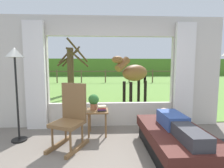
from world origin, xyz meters
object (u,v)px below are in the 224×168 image
at_px(side_table, 97,114).
at_px(book_stack, 102,108).
at_px(reclining_person, 177,124).
at_px(floor_lamp_left, 15,66).
at_px(recliner_sofa, 175,141).
at_px(potted_plant, 94,101).
at_px(horse, 134,73).
at_px(pasture_tree, 71,68).
at_px(rocking_chair, 71,116).

relative_size(side_table, book_stack, 2.77).
xyz_separation_m(reclining_person, floor_lamp_left, (-2.77, 0.70, 0.90)).
distance_m(recliner_sofa, reclining_person, 0.31).
height_order(potted_plant, horse, horse).
xyz_separation_m(floor_lamp_left, pasture_tree, (-0.00, 5.50, -0.11)).
bearing_deg(rocking_chair, recliner_sofa, 11.61).
relative_size(side_table, potted_plant, 1.63).
height_order(recliner_sofa, rocking_chair, rocking_chair).
height_order(reclining_person, rocking_chair, rocking_chair).
relative_size(recliner_sofa, potted_plant, 5.34).
relative_size(potted_plant, pasture_tree, 0.12).
height_order(potted_plant, pasture_tree, pasture_tree).
bearing_deg(horse, pasture_tree, 7.31).
bearing_deg(book_stack, floor_lamp_left, -173.98).
bearing_deg(book_stack, pasture_tree, 106.54).
height_order(recliner_sofa, reclining_person, reclining_person).
bearing_deg(side_table, horse, 65.82).
height_order(reclining_person, potted_plant, potted_plant).
height_order(side_table, horse, horse).
xyz_separation_m(book_stack, pasture_tree, (-1.59, 5.34, 0.75)).
bearing_deg(reclining_person, potted_plant, 143.31).
bearing_deg(pasture_tree, side_table, -74.20).
distance_m(reclining_person, horse, 3.74).
distance_m(side_table, book_stack, 0.18).
bearing_deg(horse, side_table, 115.84).
xyz_separation_m(potted_plant, horse, (1.32, 2.70, 0.45)).
relative_size(rocking_chair, horse, 0.65).
relative_size(floor_lamp_left, horse, 1.02).
bearing_deg(reclining_person, book_stack, 143.11).
xyz_separation_m(recliner_sofa, side_table, (-1.27, 0.88, 0.21)).
distance_m(potted_plant, pasture_tree, 5.44).
bearing_deg(rocking_chair, potted_plant, 79.91).
relative_size(reclining_person, side_table, 2.75).
bearing_deg(pasture_tree, potted_plant, -74.84).
distance_m(rocking_chair, floor_lamp_left, 1.38).
distance_m(potted_plant, book_stack, 0.25).
bearing_deg(book_stack, reclining_person, -36.30).
bearing_deg(recliner_sofa, pasture_tree, 113.63).
distance_m(recliner_sofa, potted_plant, 1.72).
bearing_deg(reclining_person, side_table, 143.36).
distance_m(reclining_person, potted_plant, 1.69).
distance_m(book_stack, floor_lamp_left, 1.81).
bearing_deg(potted_plant, reclining_person, -36.10).
xyz_separation_m(recliner_sofa, pasture_tree, (-2.77, 6.16, 1.10)).
bearing_deg(reclining_person, rocking_chair, 165.06).
bearing_deg(floor_lamp_left, book_stack, 6.02).
distance_m(recliner_sofa, side_table, 1.56).
bearing_deg(side_table, floor_lamp_left, -171.40).
distance_m(side_table, pasture_tree, 5.56).
distance_m(floor_lamp_left, horse, 4.05).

